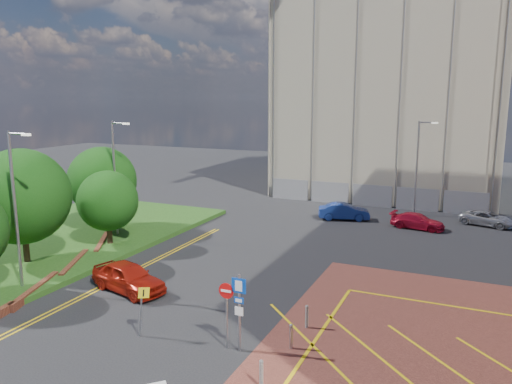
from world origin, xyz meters
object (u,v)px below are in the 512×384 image
Objects in this scene: car_red_back at (417,221)px; car_red_left at (128,277)px; car_blue_back at (344,211)px; lamp_back at (418,164)px; tree_c at (108,201)px; lamp_left_near at (16,204)px; lamp_left_far at (115,174)px; car_silver_back at (487,218)px; tree_d at (102,181)px; sign_cluster at (234,304)px; warning_sign at (142,305)px; tree_b at (22,196)px.

car_red_left is at bearing 155.49° from car_red_back.
car_blue_back is at bearing -3.10° from car_red_left.
lamp_back reaches higher than car_red_left.
tree_c is 0.61× the size of lamp_left_near.
car_silver_back is (24.08, 14.64, -4.09)m from lamp_left_far.
car_silver_back is (22.08, 24.64, -4.09)m from lamp_left_near.
tree_d is 20.74m from sign_cluster.
tree_d is 0.76× the size of lamp_left_far.
lamp_back is 1.79× the size of car_red_left.
car_blue_back is at bearing -142.15° from lamp_back.
car_red_left reaches higher than car_silver_back.
lamp_left_far reaches higher than warning_sign.
lamp_left_far reaches higher than car_silver_back.
car_red_back is at bearing -17.73° from car_red_left.
sign_cluster is at bearing -33.16° from tree_c.
car_blue_back is at bearing 83.67° from warning_sign.
warning_sign is (10.71, -11.59, -3.23)m from lamp_left_far.
tree_c is at bearing -45.00° from tree_d.
tree_c is 25.19m from lamp_back.
tree_b is 0.84× the size of lamp_left_far.
lamp_back reaches higher than sign_cluster.
car_red_left is 28.18m from car_silver_back.
car_red_left is (4.95, 2.27, -3.90)m from lamp_left_near.
tree_d is 23.93m from car_red_back.
lamp_back is (17.58, 18.00, 1.17)m from tree_c.
tree_c reaches higher than car_blue_back.
lamp_left_near is at bearing 175.44° from sign_cluster.
tree_d is 2.44m from lamp_left_far.
lamp_left_far reaches higher than sign_cluster.
car_red_back is at bearing 42.30° from tree_b.
lamp_left_far is at bearing 128.87° from car_red_back.
car_blue_back is (14.41, 18.98, -3.55)m from tree_b.
warning_sign is at bearing -105.76° from lamp_back.
tree_b is 1.51× the size of car_red_left.
sign_cluster is at bearing -36.82° from lamp_left_far.
sign_cluster is (14.72, -11.02, -2.71)m from lamp_left_far.
lamp_left_near is at bearing -44.25° from tree_b.
tree_c is at bearing 140.86° from car_silver_back.
lamp_left_near is 13.04m from sign_cluster.
warning_sign is 0.54× the size of car_blue_back.
warning_sign is (12.79, -12.59, -2.44)m from tree_d.
tree_c is at bearing 68.20° from tree_b.
tree_b is 7.10m from lamp_left_far.
tree_c is 8.20m from lamp_left_near.
lamp_back is at bearing 49.59° from tree_b.
tree_d is at bearing 60.81° from car_red_left.
lamp_left_near reaches higher than tree_b.
car_red_back is (21.27, 10.45, -3.29)m from tree_d.
car_red_left is 1.09× the size of car_silver_back.
tree_c is 18.86m from car_blue_back.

